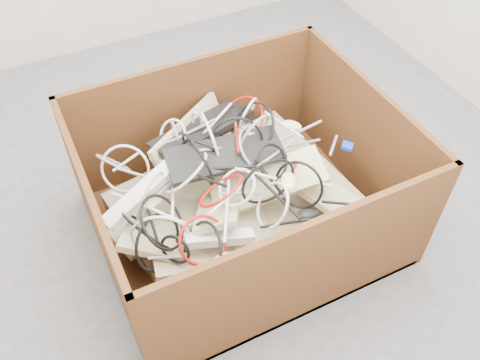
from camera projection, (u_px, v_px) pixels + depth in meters
name	position (u px, v px, depth m)	size (l,w,h in m)	color
ground	(236.00, 182.00, 2.56)	(3.00, 3.00, 0.00)	#4E4E50
cardboard_box	(239.00, 207.00, 2.25)	(1.22, 1.02, 0.62)	#39240E
keyboard_pile	(232.00, 184.00, 2.15)	(1.05, 1.00, 0.37)	beige
mice_scatter	(240.00, 187.00, 2.06)	(0.82, 0.60, 0.19)	beige
power_strip_left	(139.00, 195.00, 1.99)	(0.34, 0.06, 0.04)	silver
power_strip_right	(219.00, 238.00, 1.93)	(0.26, 0.05, 0.04)	silver
vga_plug	(347.00, 146.00, 2.21)	(0.04, 0.04, 0.02)	#0D33CF
cable_tangle	(208.00, 175.00, 2.05)	(0.99, 0.87, 0.44)	gray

